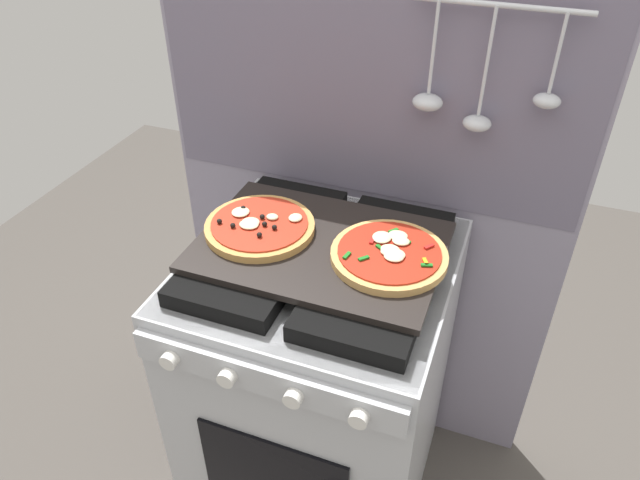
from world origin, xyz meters
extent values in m
plane|color=#4C4742|center=(0.00, 0.00, 0.00)|extent=(4.00, 4.00, 0.00)
cube|color=gray|center=(0.00, 0.34, 0.78)|extent=(1.10, 0.03, 1.55)
cube|color=slate|center=(0.00, 0.32, 1.15)|extent=(1.08, 0.00, 0.56)
cylinder|color=silver|center=(0.28, 0.29, 1.38)|extent=(0.36, 0.01, 0.01)
cylinder|color=silver|center=(0.15, 0.29, 1.28)|extent=(0.01, 0.01, 0.20)
ellipsoid|color=silver|center=(0.15, 0.29, 1.16)|extent=(0.07, 0.06, 0.04)
cylinder|color=silver|center=(0.27, 0.29, 1.26)|extent=(0.01, 0.01, 0.24)
ellipsoid|color=silver|center=(0.27, 0.29, 1.12)|extent=(0.06, 0.05, 0.04)
cylinder|color=silver|center=(0.41, 0.29, 1.30)|extent=(0.01, 0.01, 0.16)
ellipsoid|color=silver|center=(0.41, 0.29, 1.20)|extent=(0.06, 0.05, 0.03)
cube|color=#B7BABF|center=(0.00, 0.00, 0.43)|extent=(0.60, 0.60, 0.86)
cube|color=black|center=(0.00, 0.00, 0.85)|extent=(0.59, 0.59, 0.01)
cube|color=black|center=(-0.14, 0.00, 0.88)|extent=(0.24, 0.51, 0.04)
cube|color=black|center=(0.14, 0.00, 0.88)|extent=(0.24, 0.51, 0.04)
cube|color=#B7BABF|center=(0.00, -0.31, 0.80)|extent=(0.58, 0.02, 0.07)
cylinder|color=silver|center=(-0.20, -0.33, 0.80)|extent=(0.04, 0.02, 0.04)
cylinder|color=silver|center=(-0.07, -0.33, 0.80)|extent=(0.04, 0.02, 0.04)
cylinder|color=silver|center=(0.07, -0.33, 0.80)|extent=(0.04, 0.02, 0.04)
cylinder|color=silver|center=(0.20, -0.33, 0.80)|extent=(0.04, 0.02, 0.04)
cube|color=black|center=(0.00, -0.30, 0.45)|extent=(0.36, 0.01, 0.28)
cube|color=black|center=(0.00, 0.00, 0.91)|extent=(0.54, 0.38, 0.02)
cylinder|color=tan|center=(-0.15, 0.00, 0.93)|extent=(0.25, 0.25, 0.02)
cylinder|color=#B72D19|center=(-0.15, 0.00, 0.94)|extent=(0.22, 0.22, 0.00)
ellipsoid|color=beige|center=(-0.08, 0.04, 0.94)|extent=(0.03, 0.03, 0.01)
ellipsoid|color=beige|center=(-0.16, -0.02, 0.94)|extent=(0.05, 0.04, 0.01)
ellipsoid|color=beige|center=(-0.13, 0.03, 0.94)|extent=(0.03, 0.02, 0.01)
ellipsoid|color=beige|center=(-0.20, 0.02, 0.94)|extent=(0.04, 0.04, 0.01)
ellipsoid|color=beige|center=(-0.16, -0.01, 0.94)|extent=(0.04, 0.04, 0.01)
sphere|color=black|center=(-0.19, -0.04, 0.94)|extent=(0.01, 0.01, 0.01)
sphere|color=black|center=(-0.12, -0.05, 0.94)|extent=(0.01, 0.01, 0.01)
sphere|color=black|center=(-0.15, 0.02, 0.94)|extent=(0.01, 0.01, 0.01)
sphere|color=black|center=(-0.23, -0.04, 0.94)|extent=(0.01, 0.01, 0.01)
sphere|color=black|center=(-0.10, -0.01, 0.94)|extent=(0.01, 0.01, 0.01)
sphere|color=black|center=(-0.20, 0.03, 0.94)|extent=(0.01, 0.01, 0.01)
sphere|color=black|center=(-0.13, -0.01, 0.94)|extent=(0.01, 0.01, 0.01)
cylinder|color=tan|center=(0.16, 0.00, 0.93)|extent=(0.25, 0.25, 0.02)
cylinder|color=#AD2614|center=(0.16, 0.00, 0.94)|extent=(0.22, 0.22, 0.00)
ellipsoid|color=beige|center=(0.16, -0.01, 0.94)|extent=(0.03, 0.03, 0.01)
ellipsoid|color=beige|center=(0.18, -0.01, 0.94)|extent=(0.04, 0.04, 0.01)
ellipsoid|color=beige|center=(0.16, 0.00, 0.94)|extent=(0.04, 0.04, 0.01)
ellipsoid|color=beige|center=(0.17, 0.04, 0.94)|extent=(0.04, 0.03, 0.01)
ellipsoid|color=beige|center=(0.16, -0.01, 0.94)|extent=(0.03, 0.03, 0.01)
ellipsoid|color=beige|center=(0.17, -0.02, 0.94)|extent=(0.04, 0.04, 0.01)
ellipsoid|color=beige|center=(0.13, 0.04, 0.94)|extent=(0.04, 0.05, 0.01)
ellipsoid|color=beige|center=(0.16, 0.06, 0.94)|extent=(0.04, 0.04, 0.01)
cube|color=#19721E|center=(0.15, 0.07, 0.94)|extent=(0.02, 0.02, 0.00)
cube|color=#19721E|center=(0.18, 0.04, 0.94)|extent=(0.02, 0.01, 0.00)
cube|color=red|center=(0.23, 0.04, 0.94)|extent=(0.02, 0.02, 0.00)
cube|color=red|center=(0.11, 0.02, 0.94)|extent=(0.01, 0.02, 0.00)
cube|color=#19721E|center=(0.12, -0.05, 0.94)|extent=(0.02, 0.02, 0.00)
cube|color=#19721E|center=(0.14, 0.00, 0.94)|extent=(0.02, 0.02, 0.00)
cube|color=gold|center=(0.24, -0.01, 0.94)|extent=(0.02, 0.02, 0.00)
cube|color=#19721E|center=(0.24, -0.02, 0.94)|extent=(0.03, 0.01, 0.00)
cube|color=#19721E|center=(0.08, -0.05, 0.94)|extent=(0.01, 0.03, 0.00)
camera|label=1|loc=(0.37, -0.99, 1.70)|focal=33.21mm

